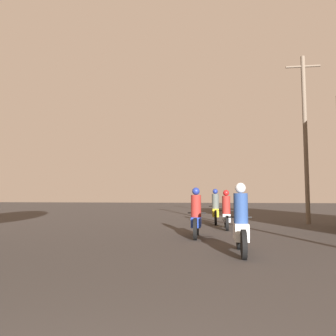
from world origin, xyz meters
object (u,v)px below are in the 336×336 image
object	(u,v)px
motorcycle_silver	(226,213)
motorcycle_yellow	(215,210)
motorcycle_white	(241,225)
utility_pole_far	(305,135)
motorcycle_blue	(196,217)

from	to	relation	value
motorcycle_silver	motorcycle_yellow	size ratio (longest dim) A/B	0.94
motorcycle_white	utility_pole_far	size ratio (longest dim) A/B	0.24
motorcycle_silver	motorcycle_yellow	distance (m)	2.31
motorcycle_blue	motorcycle_silver	size ratio (longest dim) A/B	1.05
motorcycle_blue	motorcycle_silver	xyz separation A→B (m)	(1.06, 2.74, -0.01)
motorcycle_yellow	motorcycle_white	bearing A→B (deg)	-79.25
motorcycle_blue	motorcycle_silver	distance (m)	2.94
motorcycle_white	motorcycle_yellow	distance (m)	7.87
motorcycle_blue	utility_pole_far	distance (m)	8.25
motorcycle_blue	motorcycle_yellow	size ratio (longest dim) A/B	0.98
motorcycle_blue	motorcycle_white	bearing A→B (deg)	-60.76
motorcycle_blue	motorcycle_silver	world-z (taller)	motorcycle_blue
motorcycle_white	motorcycle_blue	bearing A→B (deg)	120.35
motorcycle_white	motorcycle_blue	world-z (taller)	motorcycle_white
motorcycle_white	motorcycle_blue	xyz separation A→B (m)	(-1.15, 2.84, -0.01)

